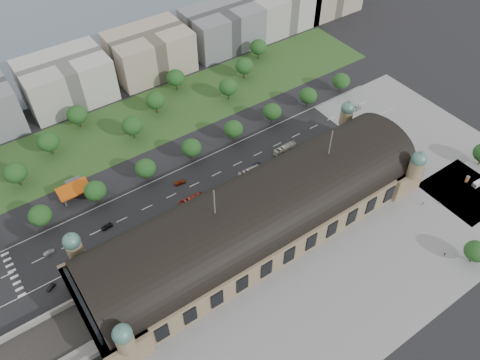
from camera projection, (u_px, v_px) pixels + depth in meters
ground at (258, 231)px, 195.01m from camera, size 900.00×900.00×0.00m
station at (258, 215)px, 187.60m from camera, size 150.00×48.40×44.30m
plaza_south at (349, 296)px, 173.96m from camera, size 190.00×48.00×0.12m
plaza_east at (422, 138)px, 235.75m from camera, size 56.00×100.00×0.12m
road_slab at (171, 196)px, 208.70m from camera, size 260.00×26.00×0.10m
grass_belt at (128, 127)px, 241.94m from camera, size 300.00×45.00×0.10m
petrol_station at (74, 186)px, 208.67m from camera, size 14.00×13.00×5.05m
office_3 at (66, 80)px, 250.09m from camera, size 45.00×32.00×24.00m
office_4 at (150, 52)px, 269.86m from camera, size 45.00×32.00×24.00m
office_5 at (222, 28)px, 289.64m from camera, size 45.00×32.00×24.00m
office_6 at (279, 8)px, 307.44m from camera, size 45.00×32.00×24.00m
tree_row_2 at (40, 215)px, 191.30m from camera, size 9.60×9.60×11.52m
tree_row_3 at (95, 191)px, 200.79m from camera, size 9.60×9.60×11.52m
tree_row_4 at (145, 168)px, 210.29m from camera, size 9.60×9.60×11.52m
tree_row_5 at (191, 148)px, 219.78m from camera, size 9.60×9.60×11.52m
tree_row_6 at (234, 129)px, 229.27m from camera, size 9.60×9.60×11.52m
tree_row_7 at (272, 112)px, 238.77m from camera, size 9.60×9.60×11.52m
tree_row_8 at (308, 96)px, 248.26m from camera, size 9.60×9.60×11.52m
tree_row_9 at (341, 81)px, 257.75m from camera, size 9.60×9.60×11.52m
tree_belt_3 at (15, 173)px, 207.51m from camera, size 10.40×10.40×12.48m
tree_belt_4 at (48, 142)px, 221.85m from camera, size 10.40×10.40×12.48m
tree_belt_5 at (77, 114)px, 236.18m from camera, size 10.40×10.40×12.48m
tree_belt_6 at (132, 126)px, 230.06m from camera, size 10.40×10.40×12.48m
tree_belt_7 at (155, 100)px, 244.39m from camera, size 10.40×10.40×12.48m
tree_belt_8 at (176, 78)px, 258.73m from camera, size 10.40×10.40×12.48m
tree_belt_9 at (228, 87)px, 252.60m from camera, size 10.40×10.40×12.48m
tree_belt_10 at (244, 66)px, 266.94m from camera, size 10.40×10.40×12.48m
tree_belt_11 at (258, 47)px, 281.27m from camera, size 10.40×10.40×12.48m
tree_plaza_s at (476, 251)px, 179.73m from camera, size 9.00×9.00×10.64m
traffic_car_1 at (49, 252)px, 186.65m from camera, size 4.68×2.09×1.49m
traffic_car_2 at (107, 227)px, 195.79m from camera, size 5.06×2.60×1.37m
traffic_car_3 at (180, 182)px, 213.42m from camera, size 5.63×2.83×1.57m
traffic_car_4 at (256, 165)px, 221.42m from camera, size 4.85×2.29×1.60m
traffic_car_6 at (357, 108)px, 251.70m from camera, size 5.60×2.88×1.51m
parked_car_0 at (51, 287)px, 175.83m from camera, size 4.09×2.91×1.28m
parked_car_1 at (82, 271)px, 180.80m from camera, size 5.20×4.78×1.35m
parked_car_2 at (80, 267)px, 181.87m from camera, size 6.04×4.75×1.64m
parked_car_3 at (154, 237)px, 192.04m from camera, size 5.14×3.75×1.63m
parked_car_4 at (167, 223)px, 197.17m from camera, size 4.94×3.14×1.54m
parked_car_5 at (126, 250)px, 187.56m from camera, size 5.43×3.86×1.37m
parked_car_6 at (170, 230)px, 194.57m from camera, size 5.91×4.01×1.59m
bus_west at (191, 200)px, 204.71m from camera, size 11.50×2.95×3.19m
bus_mid at (250, 172)px, 216.93m from camera, size 11.87×3.16×3.28m
bus_east at (285, 149)px, 227.77m from camera, size 12.52×3.14×3.47m
van_east at (478, 184)px, 212.36m from camera, size 5.64×2.57×2.38m
advertising_column at (467, 179)px, 213.55m from camera, size 1.72×1.72×3.26m
pedestrian_0 at (423, 204)px, 204.42m from camera, size 0.82×0.51×1.61m
pedestrian_2 at (439, 202)px, 205.05m from camera, size 0.55×0.83×1.61m
pedestrian_4 at (444, 254)px, 185.87m from camera, size 1.19×0.90×1.69m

